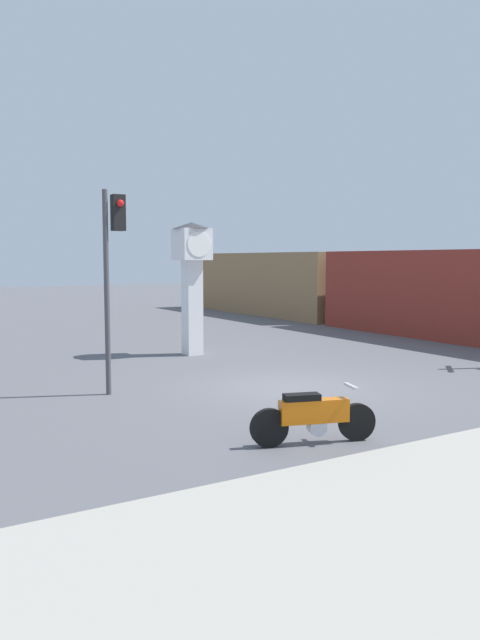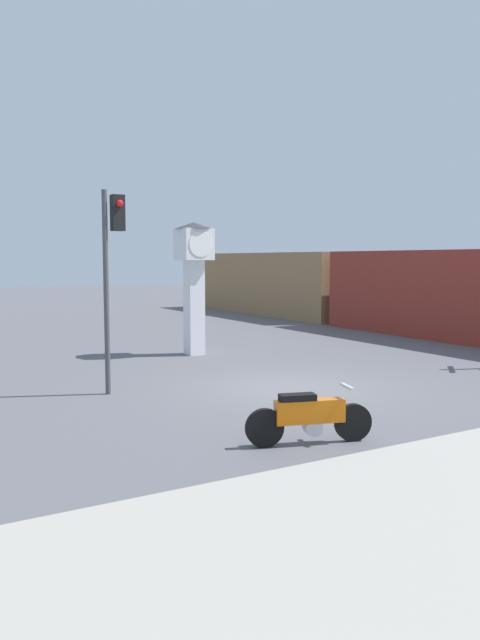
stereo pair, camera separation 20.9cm
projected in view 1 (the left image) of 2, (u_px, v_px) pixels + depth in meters
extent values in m
plane|color=#56565B|center=(290.00, 388.00, 14.84)|extent=(120.00, 120.00, 0.00)
cylinder|color=black|center=(357.00, 422.00, 10.48)|extent=(0.64, 0.29, 0.64)
cylinder|color=black|center=(269.00, 428.00, 10.13)|extent=(0.64, 0.29, 0.64)
cube|color=orange|center=(314.00, 411.00, 10.28)|extent=(1.19, 0.58, 0.38)
cube|color=black|center=(302.00, 397.00, 10.21)|extent=(0.64, 0.41, 0.11)
cylinder|color=silver|center=(317.00, 427.00, 10.32)|extent=(0.35, 0.29, 0.30)
cube|color=silver|center=(351.00, 386.00, 10.40)|extent=(0.20, 0.47, 0.04)
cube|color=white|center=(192.00, 308.00, 19.88)|extent=(0.52, 0.52, 3.02)
cube|color=white|center=(192.00, 244.00, 19.68)|extent=(0.99, 0.99, 0.99)
cylinder|color=white|center=(199.00, 244.00, 19.25)|extent=(0.79, 0.02, 0.79)
cone|color=#333338|center=(192.00, 225.00, 19.63)|extent=(1.19, 1.19, 0.20)
cube|color=maroon|center=(457.00, 295.00, 23.88)|extent=(2.80, 12.49, 3.40)
cube|color=olive|center=(268.00, 283.00, 35.04)|extent=(2.80, 12.49, 3.40)
cylinder|color=#47474C|center=(107.00, 293.00, 13.90)|extent=(0.12, 0.12, 4.58)
cube|color=black|center=(118.00, 213.00, 13.88)|extent=(0.28, 0.24, 0.80)
sphere|color=red|center=(120.00, 203.00, 13.73)|extent=(0.16, 0.16, 0.16)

